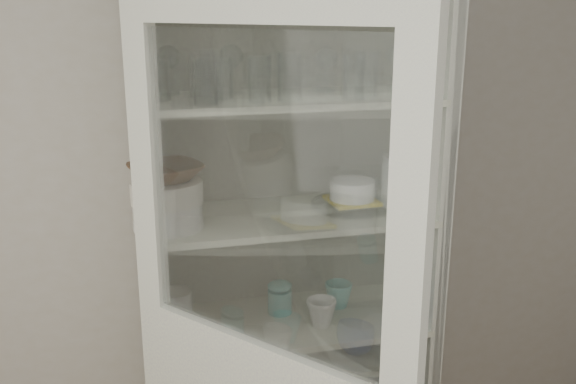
{
  "coord_description": "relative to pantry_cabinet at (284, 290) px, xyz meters",
  "views": [
    {
      "loc": [
        -0.31,
        -0.77,
        1.93
      ],
      "look_at": [
        0.2,
        1.27,
        1.33
      ],
      "focal_mm": 40.0,
      "sensor_mm": 36.0,
      "label": 1
    }
  ],
  "objects": [
    {
      "name": "tumbler_3",
      "position": [
        -0.12,
        -0.2,
        0.79
      ],
      "size": [
        0.08,
        0.08,
        0.14
      ],
      "primitive_type": "cylinder",
      "rotation": [
        0.0,
        0.0,
        -0.12
      ],
      "color": "silver",
      "rests_on": "shelf_glass"
    },
    {
      "name": "white_canister",
      "position": [
        -0.39,
        -0.02,
        -0.02
      ],
      "size": [
        0.12,
        0.12,
        0.13
      ],
      "primitive_type": "cylinder",
      "rotation": [
        0.0,
        0.0,
        0.08
      ],
      "color": "white",
      "rests_on": "shelf_mugs"
    },
    {
      "name": "grey_bowl_stack",
      "position": [
        0.41,
        -0.09,
        0.41
      ],
      "size": [
        0.15,
        0.15,
        0.18
      ],
      "primitive_type": "cylinder",
      "color": "silver",
      "rests_on": "shelf_plates"
    },
    {
      "name": "tumbler_2",
      "position": [
        -0.03,
        -0.21,
        0.79
      ],
      "size": [
        0.09,
        0.09,
        0.15
      ],
      "primitive_type": "cylinder",
      "rotation": [
        0.0,
        0.0,
        0.35
      ],
      "color": "silver",
      "rests_on": "shelf_glass"
    },
    {
      "name": "wall_back",
      "position": [
        -0.2,
        0.16,
        0.36
      ],
      "size": [
        3.6,
        0.02,
        2.6
      ],
      "primitive_type": "cube",
      "color": "#AAA293",
      "rests_on": "ground"
    },
    {
      "name": "white_ramekin",
      "position": [
        0.23,
        -0.06,
        0.38
      ],
      "size": [
        0.21,
        0.21,
        0.07
      ],
      "primitive_type": "cylinder",
      "rotation": [
        0.0,
        0.0,
        0.43
      ],
      "color": "white",
      "rests_on": "yellow_trivet"
    },
    {
      "name": "terracotta_bowl",
      "position": [
        -0.41,
        -0.13,
        0.5
      ],
      "size": [
        0.29,
        0.29,
        0.05
      ],
      "primitive_type": "imported",
      "rotation": [
        0.0,
        0.0,
        0.34
      ],
      "color": "#4E2F1B",
      "rests_on": "cream_bowl"
    },
    {
      "name": "tumbler_7",
      "position": [
        -0.41,
        -0.09,
        0.78
      ],
      "size": [
        0.08,
        0.08,
        0.12
      ],
      "primitive_type": "cylinder",
      "rotation": [
        0.0,
        0.0,
        -0.43
      ],
      "color": "silver",
      "rests_on": "shelf_glass"
    },
    {
      "name": "tumbler_5",
      "position": [
        0.17,
        -0.22,
        0.79
      ],
      "size": [
        0.08,
        0.08,
        0.14
      ],
      "primitive_type": "cylinder",
      "rotation": [
        0.0,
        0.0,
        -0.13
      ],
      "color": "silver",
      "rests_on": "shelf_glass"
    },
    {
      "name": "tumbler_9",
      "position": [
        -0.28,
        -0.05,
        0.79
      ],
      "size": [
        0.09,
        0.09,
        0.14
      ],
      "primitive_type": "cylinder",
      "rotation": [
        0.0,
        0.0,
        -0.37
      ],
      "color": "silver",
      "rests_on": "shelf_glass"
    },
    {
      "name": "mug_white",
      "position": [
        0.1,
        -0.15,
        -0.03
      ],
      "size": [
        0.14,
        0.14,
        0.1
      ],
      "primitive_type": "imported",
      "rotation": [
        0.0,
        0.0,
        0.38
      ],
      "color": "white",
      "rests_on": "shelf_mugs"
    },
    {
      "name": "goblet_2",
      "position": [
        0.15,
        0.01,
        0.8
      ],
      "size": [
        0.07,
        0.07,
        0.16
      ],
      "primitive_type": null,
      "color": "silver",
      "rests_on": "shelf_glass"
    },
    {
      "name": "tumbler_0",
      "position": [
        -0.29,
        -0.22,
        0.79
      ],
      "size": [
        0.08,
        0.08,
        0.14
      ],
      "primitive_type": "cylinder",
      "rotation": [
        0.0,
        0.0,
        0.17
      ],
      "color": "silver",
      "rests_on": "shelf_glass"
    },
    {
      "name": "glass_platter",
      "position": [
        0.23,
        -0.06,
        0.33
      ],
      "size": [
        0.32,
        0.32,
        0.02
      ],
      "primitive_type": "cylinder",
      "rotation": [
        0.0,
        0.0,
        0.09
      ],
      "color": "silver",
      "rests_on": "shelf_plates"
    },
    {
      "name": "plate_stack_back",
      "position": [
        -0.41,
        0.05,
        0.36
      ],
      "size": [
        0.19,
        0.19,
        0.08
      ],
      "primitive_type": "cylinder",
      "color": "white",
      "rests_on": "shelf_plates"
    },
    {
      "name": "mug_blue",
      "position": [
        0.41,
        -0.14,
        -0.03
      ],
      "size": [
        0.16,
        0.16,
        0.1
      ],
      "primitive_type": "imported",
      "rotation": [
        0.0,
        0.0,
        0.28
      ],
      "color": "navy",
      "rests_on": "shelf_mugs"
    },
    {
      "name": "tumbler_6",
      "position": [
        0.38,
        -0.2,
        0.8
      ],
      "size": [
        0.1,
        0.1,
        0.15
      ],
      "primitive_type": "cylinder",
      "rotation": [
        0.0,
        0.0,
        0.39
      ],
      "color": "silver",
      "rests_on": "shelf_glass"
    },
    {
      "name": "tumbler_8",
      "position": [
        -0.22,
        -0.09,
        0.78
      ],
      "size": [
        0.08,
        0.08,
        0.13
      ],
      "primitive_type": "cylinder",
      "rotation": [
        0.0,
        0.0,
        -0.28
      ],
      "color": "silver",
      "rests_on": "shelf_glass"
    },
    {
      "name": "measuring_cups",
      "position": [
        -0.32,
        -0.16,
        -0.06
      ],
      "size": [
        0.09,
        0.09,
        0.04
      ],
      "primitive_type": "cylinder",
      "color": "silver",
      "rests_on": "shelf_mugs"
    },
    {
      "name": "plate_stack_front",
      "position": [
        -0.41,
        -0.13,
        0.36
      ],
      "size": [
        0.22,
        0.22,
        0.08
      ],
      "primitive_type": "cylinder",
      "color": "white",
      "rests_on": "shelf_plates"
    },
    {
      "name": "tumbler_4",
      "position": [
        0.23,
        -0.18,
        0.79
      ],
      "size": [
        0.09,
        0.09,
        0.15
      ],
      "primitive_type": "cylinder",
      "rotation": [
        0.0,
        0.0,
        0.19
      ],
      "color": "silver",
      "rests_on": "shelf_glass"
    },
    {
      "name": "teal_jar",
      "position": [
        -0.02,
        -0.02,
        -0.03
      ],
      "size": [
        0.09,
        0.09,
        0.11
      ],
      "color": "teal",
      "rests_on": "shelf_mugs"
    },
    {
      "name": "tumbler_1",
      "position": [
        -0.27,
        -0.17,
        0.8
      ],
      "size": [
        0.08,
        0.08,
        0.16
      ],
      "primitive_type": "cylinder",
      "rotation": [
        0.0,
        0.0,
        0.06
      ],
      "color": "silver",
      "rests_on": "shelf_glass"
    },
    {
      "name": "goblet_0",
      "position": [
        -0.37,
        0.05,
        0.81
      ],
      "size": [
        0.08,
        0.08,
        0.18
      ],
      "primitive_type": null,
      "color": "silver",
      "rests_on": "shelf_glass"
    },
    {
      "name": "mug_teal",
      "position": [
        0.2,
        -0.02,
        -0.03
      ],
      "size": [
        0.13,
        0.13,
        0.09
      ],
      "primitive_type": "imported",
      "rotation": [
        0.0,
        0.0,
        0.35
      ],
      "color": "teal",
      "rests_on": "shelf_mugs"
    },
    {
      "name": "goblet_1",
      "position": [
        -0.17,
        0.03,
        0.81
      ],
      "size": [
        0.08,
        0.08,
        0.18
      ],
      "primitive_type": null,
      "color": "silver",
      "rests_on": "shelf_glass"
    },
    {
      "name": "goblet_3",
      "position": [
        0.41,
        0.01,
        0.81
      ],
      "size": [
        0.08,
        0.08,
        0.17
      ],
      "primitive_type": null,
      "color": "silver",
      "rests_on": "shelf_glass"
    },
    {
      "name": "pantry_cabinet",
      "position": [
        0.0,
        0.0,
        0.0
      ],
      "size": [
        1.0,
        0.45,
        2.1
      ],
      "color": "#BABABA",
      "rests_on": "floor"
    },
    {
      "name": "yellow_trivet",
      "position": [
        0.23,
        -0.06,
        0.34
      ],
      "size": [
        0.17,
        0.17,
        0.01
      ],
      "primitive_type": "cube",
      "rotation": [
        0.0,
        0.0,
        0.06
      ],
      "color": "gold",
      "rests_on": "glass_platter"
    },
    {
      "name": "cream_bowl",
      "position": [
        -0.41,
        -0.13,
        0.44
      ],
      "size": [
        0.26,
        0.26,
        0.07
      ],
      "primitive_type": "cylinder",
      "rotation": [
        0.0,
        0.0,
        -0.16
      ],
      "color": "silver",
      "rests_on": "plate_stack_front"
    }
  ]
}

